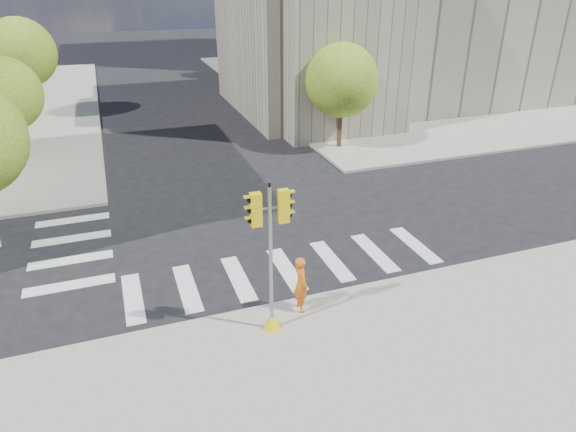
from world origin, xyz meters
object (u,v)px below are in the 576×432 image
object	(u,v)px
lamp_near	(323,60)
lamp_far	(259,35)
traffic_signal	(271,271)
photographer	(301,284)

from	to	relation	value
lamp_near	lamp_far	xyz separation A→B (m)	(0.00, 14.00, 0.00)
lamp_far	traffic_signal	distance (m)	34.68
traffic_signal	lamp_far	bearing A→B (deg)	75.59
lamp_far	traffic_signal	xyz separation A→B (m)	(-9.70, -33.21, -2.44)
photographer	lamp_near	bearing A→B (deg)	-25.84
lamp_near	photographer	distance (m)	20.76
lamp_far	photographer	distance (m)	33.88
lamp_far	photographer	xyz separation A→B (m)	(-8.54, -32.60, -3.50)
traffic_signal	photographer	world-z (taller)	traffic_signal
lamp_far	lamp_near	bearing A→B (deg)	-90.00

